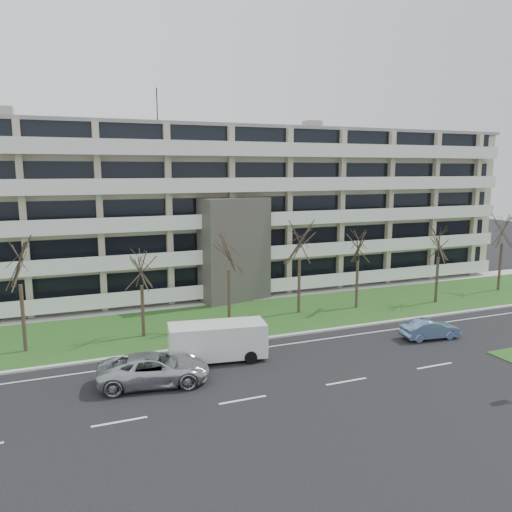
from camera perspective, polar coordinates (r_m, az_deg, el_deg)
name	(u,v)px	position (r m, az deg, el deg)	size (l,w,h in m)	color
ground	(346,381)	(28.39, 10.29, -13.93)	(160.00, 160.00, 0.00)	black
grass_verge	(258,316)	(39.31, 0.22, -6.92)	(90.00, 10.00, 0.06)	#22511B
curb	(285,336)	(34.92, 3.30, -9.07)	(90.00, 0.35, 0.12)	#B2B2AD
sidewalk	(235,300)	(44.26, -2.43, -4.99)	(90.00, 2.00, 0.08)	#B2B2AD
lane_edge_line	(294,343)	(33.66, 4.38, -9.91)	(90.00, 0.12, 0.01)	white
apartment_building	(211,208)	(49.43, -5.11, 5.45)	(60.50, 15.10, 18.75)	#B9AE90
silver_pickup	(154,369)	(27.93, -11.57, -12.55)	(2.73, 5.93, 1.65)	#ACB0B4
blue_sedan	(430,329)	(36.30, 19.27, -7.89)	(1.39, 3.99, 1.31)	#6A85B7
white_van	(219,338)	(30.54, -4.29, -9.34)	(6.05, 3.02, 2.25)	silver
tree_1	(18,258)	(33.81, -25.54, -0.18)	(3.89, 3.89, 7.78)	#382B21
tree_2	(141,265)	(34.42, -13.02, -1.01)	(3.24, 3.24, 6.48)	#382B21
tree_3	(229,247)	(35.65, -3.16, 1.03)	(3.80, 3.80, 7.61)	#382B21
tree_4	(300,238)	(39.21, 5.02, 2.09)	(3.92, 3.92, 7.85)	#382B21
tree_5	(358,242)	(41.46, 11.63, 1.53)	(3.55, 3.55, 7.10)	#382B21
tree_6	(439,239)	(45.04, 20.22, 1.81)	(3.57, 3.57, 7.13)	#382B21
tree_7	(503,225)	(51.94, 26.44, 3.24)	(4.07, 4.07, 8.13)	#382B21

